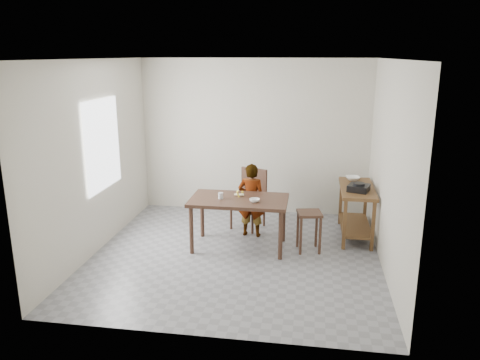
% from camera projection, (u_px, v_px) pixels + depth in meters
% --- Properties ---
extents(floor, '(4.00, 4.00, 0.04)m').
position_uv_depth(floor, '(236.00, 256.00, 6.64)').
color(floor, gray).
rests_on(floor, ground).
extents(ceiling, '(4.00, 4.00, 0.04)m').
position_uv_depth(ceiling, '(235.00, 57.00, 5.93)').
color(ceiling, white).
rests_on(ceiling, wall_back).
extents(wall_back, '(4.00, 0.04, 2.70)m').
position_uv_depth(wall_back, '(254.00, 137.00, 8.21)').
color(wall_back, beige).
rests_on(wall_back, ground).
extents(wall_front, '(4.00, 0.04, 2.70)m').
position_uv_depth(wall_front, '(200.00, 211.00, 4.36)').
color(wall_front, beige).
rests_on(wall_front, ground).
extents(wall_left, '(0.04, 4.00, 2.70)m').
position_uv_depth(wall_left, '(94.00, 158.00, 6.58)').
color(wall_left, beige).
rests_on(wall_left, ground).
extents(wall_right, '(0.04, 4.00, 2.70)m').
position_uv_depth(wall_right, '(391.00, 168.00, 5.98)').
color(wall_right, beige).
rests_on(wall_right, ground).
extents(window_pane, '(0.02, 1.10, 1.30)m').
position_uv_depth(window_pane, '(103.00, 145.00, 6.73)').
color(window_pane, white).
rests_on(window_pane, wall_left).
extents(dining_table, '(1.40, 0.80, 0.75)m').
position_uv_depth(dining_table, '(239.00, 223.00, 6.82)').
color(dining_table, '#40271C').
rests_on(dining_table, floor).
extents(prep_counter, '(0.50, 1.20, 0.80)m').
position_uv_depth(prep_counter, '(356.00, 212.00, 7.23)').
color(prep_counter, brown).
rests_on(prep_counter, floor).
extents(child, '(0.45, 0.31, 1.16)m').
position_uv_depth(child, '(251.00, 200.00, 7.22)').
color(child, silver).
rests_on(child, floor).
extents(dining_chair, '(0.60, 0.60, 0.96)m').
position_uv_depth(dining_chair, '(248.00, 200.00, 7.58)').
color(dining_chair, '#40271C').
rests_on(dining_chair, floor).
extents(stool, '(0.39, 0.39, 0.59)m').
position_uv_depth(stool, '(309.00, 231.00, 6.72)').
color(stool, '#40271C').
rests_on(stool, floor).
extents(glass_tumbler, '(0.08, 0.08, 0.09)m').
position_uv_depth(glass_tumbler, '(221.00, 196.00, 6.71)').
color(glass_tumbler, silver).
rests_on(glass_tumbler, dining_table).
extents(small_bowl, '(0.16, 0.16, 0.05)m').
position_uv_depth(small_bowl, '(255.00, 200.00, 6.57)').
color(small_bowl, white).
rests_on(small_bowl, dining_table).
extents(banana, '(0.17, 0.13, 0.06)m').
position_uv_depth(banana, '(239.00, 194.00, 6.83)').
color(banana, '#D9CD43').
rests_on(banana, dining_table).
extents(serving_bowl, '(0.27, 0.27, 0.06)m').
position_uv_depth(serving_bowl, '(353.00, 178.00, 7.52)').
color(serving_bowl, white).
rests_on(serving_bowl, prep_counter).
extents(gas_burner, '(0.37, 0.37, 0.10)m').
position_uv_depth(gas_burner, '(359.00, 188.00, 6.91)').
color(gas_burner, black).
rests_on(gas_burner, prep_counter).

